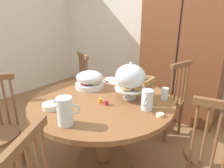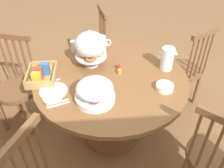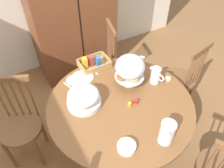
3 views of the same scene
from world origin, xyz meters
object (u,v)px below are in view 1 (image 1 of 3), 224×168
at_px(orange_juice_pitcher, 65,112).
at_px(drinking_glass, 165,94).
at_px(windsor_chair_far_side, 75,92).
at_px(cereal_bowl, 51,106).
at_px(windsor_chair_by_cabinet, 211,158).
at_px(china_plate_small, 111,79).
at_px(butter_dish, 160,115).
at_px(cereal_basket, 137,79).
at_px(wooden_armoire, 184,50).
at_px(china_plate_large, 118,81).
at_px(fruit_platter_covered, 90,80).
at_px(dining_table, 102,117).
at_px(milk_pitcher, 147,101).
at_px(pastry_stand_with_dome, 130,78).
at_px(windsor_chair_facing_door, 168,102).

xyz_separation_m(orange_juice_pitcher, drinking_glass, (0.37, 0.83, -0.04)).
height_order(windsor_chair_far_side, cereal_bowl, windsor_chair_far_side).
relative_size(windsor_chair_far_side, drinking_glass, 8.86).
bearing_deg(cereal_bowl, windsor_chair_by_cabinet, 26.32).
distance_m(china_plate_small, butter_dish, 0.92).
height_order(cereal_basket, drinking_glass, cereal_basket).
relative_size(cereal_basket, butter_dish, 5.27).
height_order(wooden_armoire, china_plate_large, wooden_armoire).
bearing_deg(wooden_armoire, cereal_basket, -99.89).
distance_m(windsor_chair_far_side, cereal_basket, 0.95).
relative_size(fruit_platter_covered, orange_juice_pitcher, 1.47).
bearing_deg(windsor_chair_by_cabinet, china_plate_small, 165.57).
bearing_deg(fruit_platter_covered, dining_table, -26.22).
xyz_separation_m(milk_pitcher, china_plate_large, (-0.59, 0.41, -0.07)).
xyz_separation_m(china_plate_small, butter_dish, (0.81, -0.44, -0.01)).
height_order(china_plate_large, drinking_glass, drinking_glass).
distance_m(dining_table, drinking_glass, 0.62).
xyz_separation_m(windsor_chair_far_side, cereal_bowl, (0.65, -0.84, 0.31)).
xyz_separation_m(pastry_stand_with_dome, butter_dish, (0.37, -0.14, -0.19)).
distance_m(dining_table, cereal_basket, 0.63).
bearing_deg(china_plate_small, china_plate_large, 3.24).
distance_m(fruit_platter_covered, drinking_glass, 0.77).
height_order(dining_table, fruit_platter_covered, fruit_platter_covered).
xyz_separation_m(windsor_chair_facing_door, milk_pitcher, (0.15, -0.85, 0.36)).
distance_m(dining_table, milk_pitcher, 0.51).
distance_m(fruit_platter_covered, china_plate_large, 0.36).
bearing_deg(windsor_chair_far_side, cereal_bowl, -52.07).
bearing_deg(fruit_platter_covered, milk_pitcher, -6.59).
relative_size(windsor_chair_by_cabinet, cereal_bowl, 6.96).
bearing_deg(pastry_stand_with_dome, orange_juice_pitcher, -99.43).
bearing_deg(drinking_glass, dining_table, -144.23).
height_order(dining_table, cereal_bowl, cereal_bowl).
distance_m(windsor_chair_facing_door, milk_pitcher, 0.94).
bearing_deg(windsor_chair_facing_door, drinking_glass, -72.45).
relative_size(cereal_bowl, drinking_glass, 1.27).
relative_size(wooden_armoire, pastry_stand_with_dome, 5.70).
distance_m(wooden_armoire, drinking_glass, 1.27).
xyz_separation_m(windsor_chair_by_cabinet, butter_dish, (-0.38, -0.14, 0.30)).
xyz_separation_m(windsor_chair_by_cabinet, windsor_chair_far_side, (-1.79, 0.27, 0.00)).
bearing_deg(milk_pitcher, pastry_stand_with_dome, 155.74).
xyz_separation_m(windsor_chair_by_cabinet, cereal_bowl, (-1.14, -0.56, 0.31)).
bearing_deg(china_plate_small, pastry_stand_with_dome, -33.86).
distance_m(windsor_chair_far_side, milk_pitcher, 1.38).
bearing_deg(cereal_bowl, cereal_basket, 77.25).
relative_size(windsor_chair_by_cabinet, pastry_stand_with_dome, 2.83).
bearing_deg(china_plate_large, drinking_glass, -12.34).
bearing_deg(wooden_armoire, dining_table, -97.06).
relative_size(milk_pitcher, china_plate_large, 0.80).
relative_size(dining_table, pastry_stand_with_dome, 3.79).
bearing_deg(windsor_chair_by_cabinet, wooden_armoire, 117.99).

